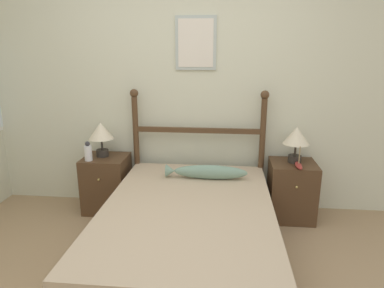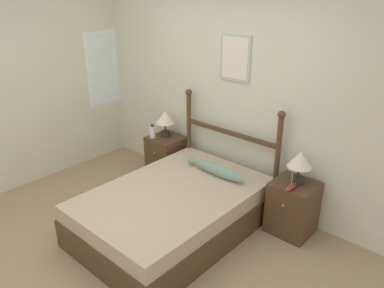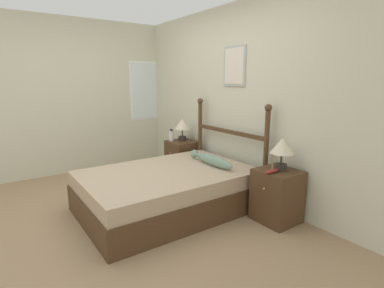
% 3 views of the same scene
% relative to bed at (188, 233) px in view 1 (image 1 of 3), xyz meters
% --- Properties ---
extents(wall_back, '(6.40, 0.08, 2.55)m').
position_rel_bed_xyz_m(wall_back, '(-0.14, 1.12, 1.04)').
color(wall_back, beige).
rests_on(wall_back, ground_plane).
extents(bed, '(1.38, 2.02, 0.49)m').
position_rel_bed_xyz_m(bed, '(0.00, 0.00, 0.00)').
color(bed, '#4C331E').
rests_on(bed, ground_plane).
extents(headboard, '(1.41, 0.09, 1.29)m').
position_rel_bed_xyz_m(headboard, '(0.00, 0.98, 0.49)').
color(headboard, '#4C331E').
rests_on(headboard, ground_plane).
extents(nightstand_left, '(0.45, 0.45, 0.59)m').
position_rel_bed_xyz_m(nightstand_left, '(-0.97, 0.85, 0.05)').
color(nightstand_left, '#4C331E').
rests_on(nightstand_left, ground_plane).
extents(nightstand_right, '(0.45, 0.45, 0.59)m').
position_rel_bed_xyz_m(nightstand_right, '(0.97, 0.85, 0.05)').
color(nightstand_right, '#4C331E').
rests_on(nightstand_right, ground_plane).
extents(table_lamp_left, '(0.26, 0.26, 0.36)m').
position_rel_bed_xyz_m(table_lamp_left, '(-1.00, 0.87, 0.60)').
color(table_lamp_left, '#2D2823').
rests_on(table_lamp_left, nightstand_left).
extents(table_lamp_right, '(0.26, 0.26, 0.36)m').
position_rel_bed_xyz_m(table_lamp_right, '(0.98, 0.87, 0.60)').
color(table_lamp_right, '#2D2823').
rests_on(table_lamp_right, nightstand_right).
extents(bottle, '(0.08, 0.08, 0.20)m').
position_rel_bed_xyz_m(bottle, '(-1.09, 0.72, 0.44)').
color(bottle, white).
rests_on(bottle, nightstand_left).
extents(model_boat, '(0.06, 0.21, 0.21)m').
position_rel_bed_xyz_m(model_boat, '(0.99, 0.71, 0.37)').
color(model_boat, maroon).
rests_on(model_boat, nightstand_right).
extents(fish_pillow, '(0.78, 0.12, 0.14)m').
position_rel_bed_xyz_m(fish_pillow, '(0.11, 0.59, 0.32)').
color(fish_pillow, gray).
rests_on(fish_pillow, bed).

